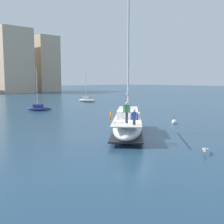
{
  "coord_description": "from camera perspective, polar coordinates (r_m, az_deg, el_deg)",
  "views": [
    {
      "loc": [
        -15.26,
        -15.06,
        4.62
      ],
      "look_at": [
        0.81,
        3.46,
        1.8
      ],
      "focal_mm": 44.38,
      "sensor_mm": 36.0,
      "label": 1
    }
  ],
  "objects": [
    {
      "name": "main_sailboat",
      "position": [
        23.41,
        3.22,
        -2.58
      ],
      "size": [
        8.54,
        8.43,
        12.62
      ],
      "color": "white",
      "rests_on": "ground"
    },
    {
      "name": "seagull",
      "position": [
        18.43,
        18.65,
        -7.27
      ],
      "size": [
        1.09,
        0.63,
        0.17
      ],
      "color": "silver",
      "rests_on": "ground"
    },
    {
      "name": "moored_cutter_left",
      "position": [
        59.57,
        -5.15,
        2.56
      ],
      "size": [
        2.62,
        4.19,
        6.56
      ],
      "color": "#B7B2A8",
      "rests_on": "ground"
    },
    {
      "name": "moored_catamaran",
      "position": [
        43.29,
        -14.78,
        0.83
      ],
      "size": [
        3.53,
        2.94,
        6.38
      ],
      "color": "navy",
      "rests_on": "ground"
    },
    {
      "name": "ground_plane",
      "position": [
        21.93,
        4.35,
        -5.62
      ],
      "size": [
        400.0,
        400.0,
        0.0
      ],
      "primitive_type": "plane",
      "color": "navy"
    },
    {
      "name": "mooring_buoy",
      "position": [
        30.31,
        12.71,
        -2.04
      ],
      "size": [
        0.57,
        0.57,
        0.89
      ],
      "color": "silver",
      "rests_on": "ground"
    }
  ]
}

